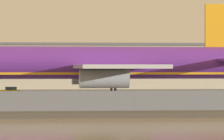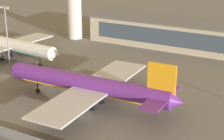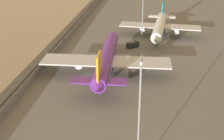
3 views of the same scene
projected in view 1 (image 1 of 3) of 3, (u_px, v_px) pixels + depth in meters
The scene contains 6 objects.
ground_plane at pixel (120, 105), 82.87m from camera, with size 500.00×500.00×0.00m, color #66635E.
shoreline_seawall at pixel (140, 114), 62.43m from camera, with size 320.00×3.00×0.50m.
perimeter_fence at pixel (135, 102), 66.92m from camera, with size 280.00×0.10×2.33m.
cargo_jet_purple at pixel (97, 64), 88.49m from camera, with size 48.51×41.72×13.57m.
baggage_tug at pixel (9, 93), 98.42m from camera, with size 3.46×3.31×1.80m.
terminal_building at pixel (173, 66), 150.15m from camera, with size 108.12×17.85×10.02m.
Camera 1 is at (-7.68, -82.50, 4.76)m, focal length 105.00 mm.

